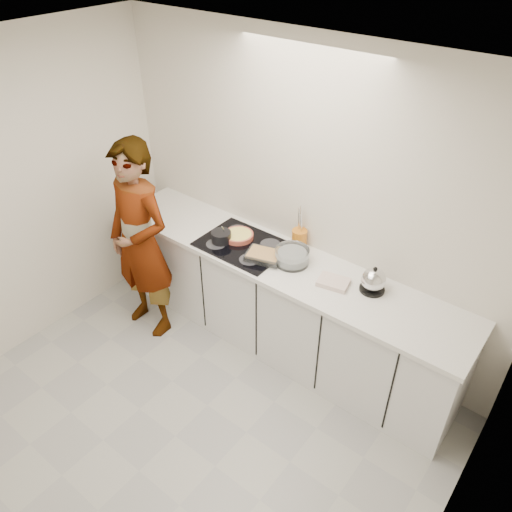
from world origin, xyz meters
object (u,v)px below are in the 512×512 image
Objects in this scene: saucepan at (221,237)px; utensil_crock at (299,238)px; cook at (140,243)px; tart_dish at (238,235)px; hob at (243,245)px; mixing_bowl at (292,257)px; baking_dish at (264,255)px; kettle at (373,281)px.

utensil_crock is at bearing 33.24° from saucepan.
tart_dish is at bearing 42.22° from cook.
cook is (-0.71, -0.51, -0.00)m from hob.
saucepan is 0.65m from mixing_bowl.
tart_dish reaches higher than hob.
hob is 2.17× the size of baking_dish.
utensil_crock is (0.11, 0.33, 0.03)m from baking_dish.
kettle is at bearing 6.91° from mixing_bowl.
utensil_crock is (0.55, 0.36, 0.02)m from saucepan.
utensil_crock is at bearing 25.94° from tart_dish.
utensil_crock is 0.09× the size of cook.
saucepan is 0.11× the size of cook.
tart_dish is 1.28× the size of kettle.
cook is at bearing -138.06° from tart_dish.
baking_dish is at bearing -12.22° from hob.
baking_dish is 0.89m from kettle.
baking_dish is 0.35m from utensil_crock.
kettle is at bearing 6.51° from hob.
saucepan reaches higher than mixing_bowl.
kettle is at bearing 3.76° from tart_dish.
hob is at bearing -174.08° from mixing_bowl.
kettle reaches higher than tart_dish.
cook is at bearing -160.92° from kettle.
saucepan reaches higher than baking_dish.
baking_dish reaches higher than hob.
cook reaches higher than kettle.
baking_dish is (0.26, -0.06, 0.04)m from hob.
kettle is 1.95m from cook.
cook reaches higher than saucepan.
cook reaches higher than tart_dish.
hob is 0.47m from mixing_bowl.
tart_dish is 1.53× the size of saucepan.
saucepan is at bearing -170.80° from kettle.
kettle reaches higher than mixing_bowl.
tart_dish is 0.52m from utensil_crock.
utensil_crock reaches higher than mixing_bowl.
baking_dish is 0.22m from mixing_bowl.
hob is 0.11m from tart_dish.
cook is at bearing -155.20° from baking_dish.
baking_dish is (0.43, 0.02, -0.02)m from saucepan.
saucepan is 1.31× the size of utensil_crock.
cook reaches higher than baking_dish.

